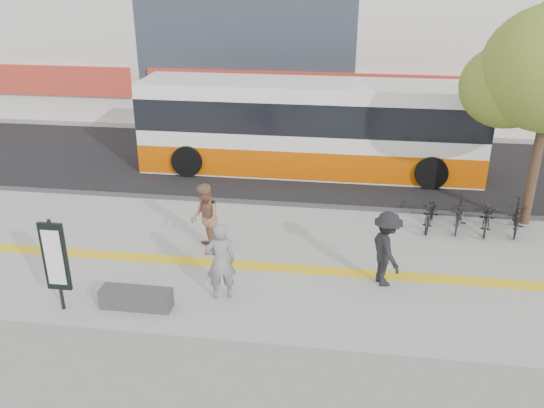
# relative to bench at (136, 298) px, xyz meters

# --- Properties ---
(ground) EXTENTS (120.00, 120.00, 0.00)m
(ground) POSITION_rel_bench_xyz_m (2.60, 1.20, -0.30)
(ground) COLOR slate
(ground) RESTS_ON ground
(sidewalk) EXTENTS (40.00, 7.00, 0.08)m
(sidewalk) POSITION_rel_bench_xyz_m (2.60, 2.70, -0.27)
(sidewalk) COLOR slate
(sidewalk) RESTS_ON ground
(tactile_strip) EXTENTS (40.00, 0.45, 0.01)m
(tactile_strip) POSITION_rel_bench_xyz_m (2.60, 2.20, -0.22)
(tactile_strip) COLOR yellow
(tactile_strip) RESTS_ON sidewalk
(street) EXTENTS (40.00, 8.00, 0.06)m
(street) POSITION_rel_bench_xyz_m (2.60, 10.20, -0.28)
(street) COLOR black
(street) RESTS_ON ground
(curb) EXTENTS (40.00, 0.25, 0.14)m
(curb) POSITION_rel_bench_xyz_m (2.60, 6.20, -0.23)
(curb) COLOR #363739
(curb) RESTS_ON ground
(bench) EXTENTS (1.60, 0.45, 0.45)m
(bench) POSITION_rel_bench_xyz_m (0.00, 0.00, 0.00)
(bench) COLOR #363739
(bench) RESTS_ON sidewalk
(signboard) EXTENTS (0.55, 0.10, 2.20)m
(signboard) POSITION_rel_bench_xyz_m (-1.60, -0.31, 1.06)
(signboard) COLOR black
(signboard) RESTS_ON sidewalk
(bus) EXTENTS (12.24, 2.90, 3.26)m
(bus) POSITION_rel_bench_xyz_m (3.06, 9.70, 1.29)
(bus) COLOR white
(bus) RESTS_ON street
(bicycle_row) EXTENTS (3.29, 1.79, 0.99)m
(bicycle_row) POSITION_rel_bench_xyz_m (8.13, 5.20, 0.24)
(bicycle_row) COLOR black
(bicycle_row) RESTS_ON sidewalk
(seated_woman) EXTENTS (0.79, 0.64, 1.86)m
(seated_woman) POSITION_rel_bench_xyz_m (1.80, 0.68, 0.71)
(seated_woman) COLOR black
(seated_woman) RESTS_ON sidewalk
(pedestrian_tan) EXTENTS (1.01, 1.12, 1.89)m
(pedestrian_tan) POSITION_rel_bench_xyz_m (0.88, 2.83, 0.72)
(pedestrian_tan) COLOR #8C5F48
(pedestrian_tan) RESTS_ON sidewalk
(pedestrian_dark) EXTENTS (1.07, 1.37, 1.86)m
(pedestrian_dark) POSITION_rel_bench_xyz_m (5.52, 1.82, 0.70)
(pedestrian_dark) COLOR black
(pedestrian_dark) RESTS_ON sidewalk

